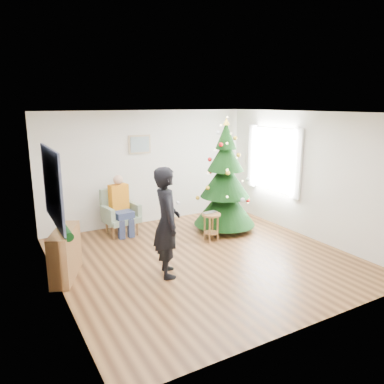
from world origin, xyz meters
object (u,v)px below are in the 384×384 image
stool (211,227)px  console (65,254)px  christmas_tree (225,181)px  armchair (120,218)px  standing_man (167,222)px

stool → console: console is taller
christmas_tree → console: (-3.57, -0.71, -0.70)m
armchair → standing_man: standing_man is taller
christmas_tree → console: 3.71m
christmas_tree → console: size_ratio=2.45×
christmas_tree → armchair: size_ratio=2.51×
console → christmas_tree: bearing=35.7°
stool → armchair: armchair is taller
christmas_tree → standing_man: (-2.10, -1.43, -0.21)m
standing_man → console: 1.71m
christmas_tree → stool: (-0.65, -0.47, -0.81)m
armchair → console: (-1.45, -1.58, 0.04)m
christmas_tree → stool: 1.14m
stool → standing_man: size_ratio=0.32×
armchair → console: 2.15m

